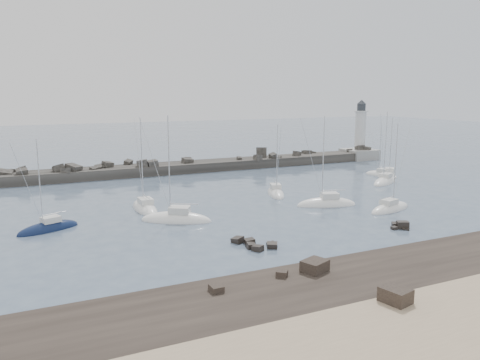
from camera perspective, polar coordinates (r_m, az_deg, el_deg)
name	(u,v)px	position (r m, az deg, el deg)	size (l,w,h in m)	color
ground	(254,219)	(58.30, 1.75, -4.83)	(400.00, 400.00, 0.00)	#495B72
rock_shelf	(376,283)	(41.06, 16.25, -12.00)	(140.00, 12.00, 2.00)	black
rock_cluster_near	(256,245)	(48.31, 1.93, -7.95)	(3.97, 4.61, 1.17)	black
rock_cluster_far	(401,226)	(57.95, 19.05, -5.38)	(3.33, 2.72, 1.35)	black
breakwater	(129,174)	(91.21, -13.43, 0.71)	(115.00, 6.76, 5.40)	#2E2C29
lighthouse	(360,146)	(114.70, 14.37, 4.05)	(7.00, 7.00, 14.60)	gray
sailboat_2	(49,229)	(58.08, -22.31, -5.55)	(7.43, 4.69, 11.43)	#0F1D41
sailboat_3	(145,209)	(64.21, -11.51, -3.46)	(2.80, 8.37, 13.23)	white
sailboat_4	(176,220)	(57.93, -7.76, -4.86)	(8.90, 6.83, 14.02)	white
sailboat_5	(276,194)	(72.36, 4.39, -1.69)	(4.57, 7.68, 11.81)	white
sailboat_6	(390,209)	(65.96, 17.82, -3.39)	(8.25, 4.44, 12.52)	white
sailboat_7	(327,205)	(66.33, 10.51, -2.96)	(8.81, 5.02, 13.51)	white
sailboat_8	(381,175)	(92.21, 16.82, 0.54)	(3.69, 7.05, 10.80)	white
sailboat_9	(385,182)	(85.42, 17.23, -0.25)	(8.63, 6.46, 13.38)	white
sailboat_10	(389,176)	(92.10, 17.73, 0.49)	(6.66, 7.10, 12.02)	white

